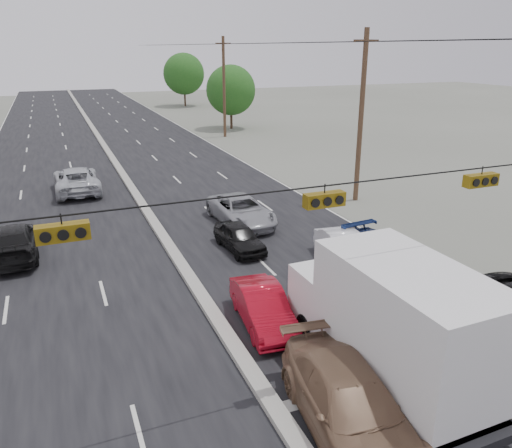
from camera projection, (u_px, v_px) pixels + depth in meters
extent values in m
plane|color=#606356|center=(266.00, 399.00, 13.45)|extent=(200.00, 200.00, 0.00)
cube|color=black|center=(117.00, 166.00, 39.62)|extent=(20.00, 160.00, 0.02)
cube|color=gray|center=(117.00, 165.00, 39.58)|extent=(0.50, 160.00, 0.20)
cylinder|color=#422D1E|center=(361.00, 118.00, 29.31)|extent=(0.30, 0.30, 10.00)
cube|color=#422D1E|center=(366.00, 41.00, 27.87)|extent=(1.60, 0.12, 0.12)
cylinder|color=#422D1E|center=(224.00, 88.00, 51.12)|extent=(0.30, 0.30, 10.00)
cube|color=#422D1E|center=(223.00, 43.00, 49.67)|extent=(1.60, 0.12, 0.12)
cylinder|color=black|center=(268.00, 192.00, 11.51)|extent=(25.00, 0.04, 0.04)
cube|color=#72590C|center=(63.00, 232.00, 10.02)|extent=(1.05, 0.30, 0.35)
cube|color=#72590C|center=(324.00, 200.00, 12.16)|extent=(1.05, 0.30, 0.35)
cube|color=#72590C|center=(481.00, 180.00, 13.94)|extent=(1.05, 0.30, 0.35)
cylinder|color=#382619|center=(231.00, 118.00, 57.62)|extent=(0.28, 0.28, 2.52)
sphere|color=#124514|center=(231.00, 90.00, 56.59)|extent=(5.60, 5.60, 5.60)
cylinder|color=#382619|center=(185.00, 97.00, 79.72)|extent=(0.28, 0.28, 2.88)
sphere|color=#124514|center=(184.00, 74.00, 78.54)|extent=(6.40, 6.40, 6.40)
cube|color=black|center=(382.00, 361.00, 14.30)|extent=(2.55, 7.41, 0.26)
cube|color=silver|center=(408.00, 320.00, 12.97)|extent=(2.72, 5.31, 2.95)
cube|color=silver|center=(334.00, 294.00, 16.34)|extent=(2.56, 2.04, 1.89)
cylinder|color=black|center=(307.00, 328.00, 15.98)|extent=(0.33, 0.95, 0.95)
cylinder|color=black|center=(365.00, 314.00, 16.80)|extent=(0.33, 0.95, 0.95)
cylinder|color=black|center=(404.00, 425.00, 11.88)|extent=(0.33, 0.95, 0.95)
cylinder|color=black|center=(474.00, 400.00, 12.70)|extent=(0.33, 0.95, 0.95)
imported|color=brown|center=(350.00, 405.00, 12.07)|extent=(2.90, 5.71, 1.59)
imported|color=#A90A1B|center=(263.00, 308.00, 16.83)|extent=(1.81, 4.14, 1.33)
imported|color=black|center=(239.00, 238.00, 23.14)|extent=(1.70, 3.71, 1.23)
imported|color=white|center=(345.00, 249.00, 21.64)|extent=(1.97, 4.23, 1.34)
imported|color=#95969C|center=(241.00, 211.00, 26.57)|extent=(2.61, 5.34, 1.46)
imported|color=navy|center=(396.00, 256.00, 20.73)|extent=(2.65, 5.42, 1.52)
imported|color=black|center=(13.00, 242.00, 22.30)|extent=(2.18, 5.21, 1.50)
imported|color=#B9BDC2|center=(76.00, 180.00, 32.35)|extent=(2.71, 5.87, 1.63)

